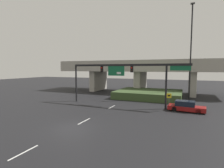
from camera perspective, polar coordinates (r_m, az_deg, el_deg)
The scene contains 8 objects.
ground_plane at distance 18.01m, azimuth -12.78°, elevation -13.62°, with size 160.00×160.00×0.00m, color black.
lane_markings at distance 29.83m, azimuth 2.87°, elevation -6.00°, with size 0.14×40.92×0.01m.
signal_gantry at distance 26.94m, azimuth 3.73°, elevation 4.07°, with size 18.46×0.44×6.42m.
speed_limit_sign at distance 24.99m, azimuth 18.10°, elevation -4.74°, with size 0.60×0.11×2.42m.
highway_light_pole_near at distance 35.38m, azimuth 24.35°, elevation 10.05°, with size 0.70×0.36×17.38m.
overpass_bridge at distance 42.42m, azimuth 9.32°, elevation 4.32°, with size 40.03×9.25×7.58m.
grass_embankment at distance 35.23m, azimuth 11.89°, elevation -3.25°, with size 12.21×9.67×1.38m.
parked_sedan_near_right at distance 25.63m, azimuth 23.00°, elevation -6.77°, with size 4.83×2.16×1.40m.
Camera 1 is at (10.06, -13.79, 5.74)m, focal length 28.00 mm.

